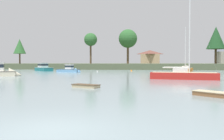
# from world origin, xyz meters

# --- Properties ---
(ground_plane) EXTENTS (400.00, 400.00, 0.00)m
(ground_plane) POSITION_xyz_m (0.00, 0.00, 0.00)
(ground_plane) COLOR gray
(far_shore_bank) EXTENTS (164.96, 55.64, 1.97)m
(far_shore_bank) POSITION_xyz_m (0.00, 95.71, 0.98)
(far_shore_bank) COLOR #4C563D
(far_shore_bank) RESTS_ON ground
(dinghy_wood) EXTENTS (2.58, 2.47, 0.46)m
(dinghy_wood) POSITION_xyz_m (7.83, 9.08, 0.12)
(dinghy_wood) COLOR brown
(dinghy_wood) RESTS_ON ground
(cruiser_teal) EXTENTS (7.63, 7.51, 4.09)m
(cruiser_teal) POSITION_xyz_m (-25.38, 55.11, 0.52)
(cruiser_teal) COLOR #196B70
(cruiser_teal) RESTS_ON ground
(dinghy_sand) EXTENTS (2.89, 2.05, 0.40)m
(dinghy_sand) POSITION_xyz_m (-2.17, 13.51, 0.11)
(dinghy_sand) COLOR tan
(dinghy_sand) RESTS_ON ground
(sailboat_red) EXTENTS (9.32, 3.94, 13.25)m
(sailboat_red) POSITION_xyz_m (8.55, 26.16, 0.28)
(sailboat_red) COLOR #B2231E
(sailboat_red) RESTS_ON ground
(cruiser_skyblue) EXTENTS (6.56, 3.00, 3.56)m
(cruiser_skyblue) POSITION_xyz_m (-14.65, 47.21, 0.41)
(cruiser_skyblue) COLOR #669ECC
(cruiser_skyblue) RESTS_ON ground
(sailboat_orange) EXTENTS (5.22, 9.37, 12.00)m
(sailboat_orange) POSITION_xyz_m (13.56, 55.52, 0.25)
(sailboat_orange) COLOR orange
(sailboat_orange) RESTS_ON ground
(mooring_buoy_white) EXTENTS (0.40, 0.40, 0.45)m
(mooring_buoy_white) POSITION_xyz_m (-8.81, 50.97, 0.07)
(mooring_buoy_white) COLOR white
(mooring_buoy_white) RESTS_ON ground
(mooring_buoy_orange) EXTENTS (0.48, 0.48, 0.53)m
(mooring_buoy_orange) POSITION_xyz_m (-0.56, 57.16, 0.08)
(mooring_buoy_orange) COLOR orange
(mooring_buoy_orange) RESTS_ON ground
(shore_tree_center_left) EXTENTS (6.71, 6.71, 13.60)m
(shore_tree_center_left) POSITION_xyz_m (28.80, 83.91, 11.40)
(shore_tree_center_left) COLOR brown
(shore_tree_center_left) RESTS_ON far_shore_bank
(shore_tree_center_right) EXTENTS (7.12, 7.12, 13.19)m
(shore_tree_center_right) POSITION_xyz_m (-3.53, 83.43, 11.51)
(shore_tree_center_right) COLOR brown
(shore_tree_center_right) RESTS_ON far_shore_bank
(shore_tree_inland_a) EXTENTS (4.34, 4.34, 8.97)m
(shore_tree_inland_a) POSITION_xyz_m (-42.19, 72.90, 8.23)
(shore_tree_inland_a) COLOR brown
(shore_tree_inland_a) RESTS_ON far_shore_bank
(shore_tree_left_mid) EXTENTS (4.70, 4.70, 11.09)m
(shore_tree_left_mid) POSITION_xyz_m (-16.48, 76.15, 10.56)
(shore_tree_left_mid) COLOR brown
(shore_tree_left_mid) RESTS_ON far_shore_bank
(cottage_near_water) EXTENTS (9.21, 8.26, 6.18)m
(cottage_near_water) POSITION_xyz_m (5.24, 104.33, 5.16)
(cottage_near_water) COLOR tan
(cottage_near_water) RESTS_ON far_shore_bank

